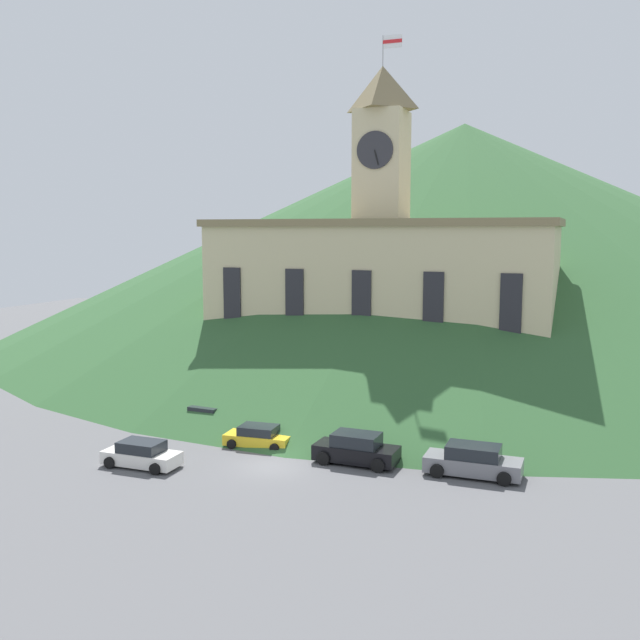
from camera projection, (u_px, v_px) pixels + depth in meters
name	position (u px, v px, depth m)	size (l,w,h in m)	color
ground_plane	(272.00, 466.00, 41.12)	(160.00, 160.00, 0.00)	#565659
civic_building	(380.00, 297.00, 60.63)	(29.02, 11.09, 29.32)	beige
banner_fence	(346.00, 397.00, 53.30)	(27.49, 0.12, 2.26)	red
hillside_backdrop	(462.00, 228.00, 96.76)	(120.47, 120.47, 27.71)	#2D562D
street_lamp_left	(230.00, 351.00, 57.85)	(1.26, 0.36, 5.25)	black
street_lamp_center	(344.00, 363.00, 54.43)	(1.26, 0.36, 4.74)	black
street_lamp_far_left	(487.00, 370.00, 50.59)	(1.26, 0.36, 5.12)	black
car_gray_pickup	(473.00, 461.00, 39.48)	(5.31, 2.38, 1.75)	slate
car_white_taxi	(142.00, 455.00, 41.04)	(4.50, 2.13, 1.50)	white
car_black_suv	(356.00, 449.00, 41.59)	(4.96, 2.48, 1.80)	black
car_silver_hatch	(207.00, 417.00, 49.25)	(4.01, 2.23, 1.50)	#B7B7BC
car_green_wagon	(392.00, 421.00, 48.21)	(4.70, 2.34, 1.55)	#2D663D
car_yellow_coupe	(259.00, 437.00, 44.84)	(4.31, 2.34, 1.35)	yellow
pedestrian	(323.00, 404.00, 52.13)	(0.44, 0.44, 1.72)	#282D3D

